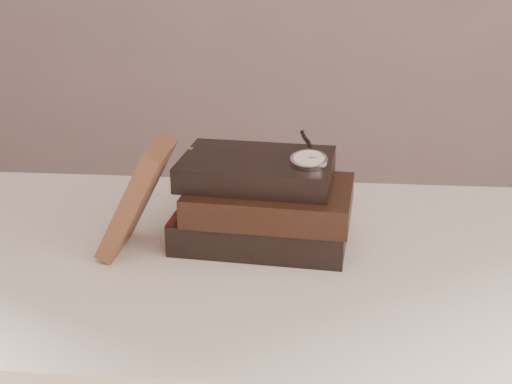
{
  "coord_description": "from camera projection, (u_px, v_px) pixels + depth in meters",
  "views": [
    {
      "loc": [
        0.12,
        -0.55,
        1.2
      ],
      "look_at": [
        0.03,
        0.4,
        0.82
      ],
      "focal_mm": 49.02,
      "sensor_mm": 36.0,
      "label": 1
    }
  ],
  "objects": [
    {
      "name": "journal",
      "position": [
        137.0,
        197.0,
        0.98
      ],
      "size": [
        0.11,
        0.11,
        0.16
      ],
      "primitive_type": "cube",
      "rotation": [
        0.0,
        0.47,
        -0.05
      ],
      "color": "#462A1B",
      "rests_on": "table"
    },
    {
      "name": "table",
      "position": [
        231.0,
        308.0,
        1.04
      ],
      "size": [
        1.0,
        0.6,
        0.75
      ],
      "color": "white",
      "rests_on": "ground"
    },
    {
      "name": "book_stack",
      "position": [
        264.0,
        203.0,
        1.03
      ],
      "size": [
        0.27,
        0.2,
        0.13
      ],
      "color": "black",
      "rests_on": "table"
    },
    {
      "name": "pocket_watch",
      "position": [
        309.0,
        159.0,
        0.98
      ],
      "size": [
        0.06,
        0.16,
        0.02
      ],
      "color": "silver",
      "rests_on": "book_stack"
    },
    {
      "name": "eyeglasses",
      "position": [
        217.0,
        171.0,
        1.12
      ],
      "size": [
        0.11,
        0.13,
        0.05
      ],
      "color": "silver",
      "rests_on": "book_stack"
    }
  ]
}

